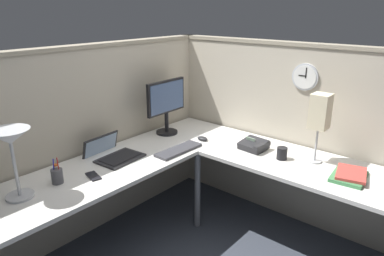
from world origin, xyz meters
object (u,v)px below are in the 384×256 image
at_px(keyboard, 179,150).
at_px(cell_phone, 93,176).
at_px(pen_cup, 57,176).
at_px(computer_mouse, 203,138).
at_px(desk_lamp_dome, 11,143).
at_px(book_stack, 350,175).
at_px(laptop, 112,154).
at_px(office_phone, 254,145).
at_px(wall_clock, 305,77).
at_px(monitor, 166,103).
at_px(desk_lamp_paper, 320,113).
at_px(coffee_mug, 282,153).

distance_m(keyboard, cell_phone, 0.74).
bearing_deg(pen_cup, cell_phone, -26.88).
relative_size(computer_mouse, desk_lamp_dome, 0.23).
bearing_deg(desk_lamp_dome, book_stack, -43.10).
relative_size(laptop, keyboard, 0.94).
height_order(keyboard, office_phone, office_phone).
distance_m(computer_mouse, pen_cup, 1.28).
distance_m(cell_phone, wall_clock, 1.81).
bearing_deg(monitor, desk_lamp_paper, -78.64).
distance_m(desk_lamp_dome, coffee_mug, 1.89).
xyz_separation_m(monitor, cell_phone, (-0.98, -0.23, -0.29)).
relative_size(cell_phone, book_stack, 0.46).
bearing_deg(cell_phone, desk_lamp_dome, -179.88).
bearing_deg(keyboard, monitor, 57.33).
bearing_deg(pen_cup, desk_lamp_paper, -39.23).
relative_size(office_phone, coffee_mug, 2.32).
distance_m(book_stack, coffee_mug, 0.51).
xyz_separation_m(laptop, keyboard, (0.42, -0.34, -0.01)).
relative_size(book_stack, coffee_mug, 3.26).
distance_m(computer_mouse, desk_lamp_dome, 1.56).
relative_size(laptop, coffee_mug, 4.23).
distance_m(monitor, computer_mouse, 0.47).
bearing_deg(desk_lamp_paper, pen_cup, 140.77).
distance_m(keyboard, wall_clock, 1.19).
height_order(pen_cup, cell_phone, pen_cup).
relative_size(monitor, office_phone, 2.25).
bearing_deg(cell_phone, keyboard, 2.52).
xyz_separation_m(keyboard, book_stack, (0.41, -1.22, 0.01)).
height_order(monitor, office_phone, monitor).
bearing_deg(pen_cup, computer_mouse, -11.12).
xyz_separation_m(desk_lamp_dome, wall_clock, (1.96, -0.95, 0.22)).
height_order(office_phone, coffee_mug, office_phone).
bearing_deg(cell_phone, monitor, 27.31).
height_order(desk_lamp_dome, pen_cup, desk_lamp_dome).
bearing_deg(desk_lamp_dome, computer_mouse, -9.62).
bearing_deg(monitor, wall_clock, -63.70).
xyz_separation_m(laptop, desk_lamp_paper, (0.94, -1.26, 0.36)).
xyz_separation_m(desk_lamp_dome, book_stack, (1.59, -1.49, -0.34)).
distance_m(laptop, pen_cup, 0.52).
bearing_deg(book_stack, computer_mouse, 93.91).
height_order(laptop, wall_clock, wall_clock).
relative_size(monitor, computer_mouse, 4.81).
distance_m(desk_lamp_dome, cell_phone, 0.59).
bearing_deg(monitor, pen_cup, -173.96).
distance_m(monitor, coffee_mug, 1.13).
height_order(keyboard, desk_lamp_dome, desk_lamp_dome).
distance_m(monitor, wall_clock, 1.22).
distance_m(pen_cup, office_phone, 1.53).
relative_size(monitor, desk_lamp_dome, 1.12).
height_order(monitor, laptop, monitor).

